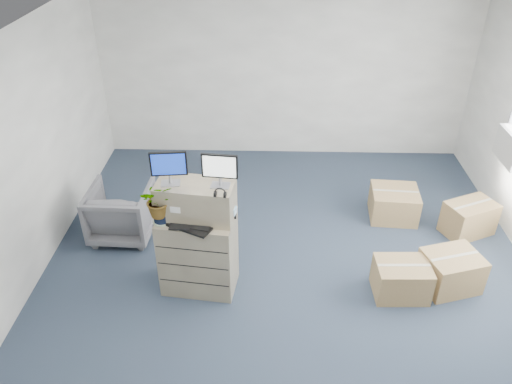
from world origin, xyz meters
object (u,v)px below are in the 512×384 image
filing_cabinet_lower (199,253)px  potted_plant (160,204)px  office_chair (121,210)px  monitor_left (169,166)px  keyboard (190,226)px  water_bottle (206,207)px  monitor_right (220,169)px

filing_cabinet_lower → potted_plant: (-0.36, -0.06, 0.71)m
filing_cabinet_lower → office_chair: filing_cabinet_lower is taller
filing_cabinet_lower → monitor_left: bearing=177.1°
filing_cabinet_lower → office_chair: bearing=147.3°
keyboard → water_bottle: 0.28m
filing_cabinet_lower → water_bottle: 0.62m
potted_plant → office_chair: bearing=127.7°
monitor_left → potted_plant: bearing=-143.3°
filing_cabinet_lower → office_chair: 1.50m
monitor_left → office_chair: 1.75m
monitor_left → keyboard: size_ratio=0.79×
monitor_left → keyboard: monitor_left is taller
monitor_right → office_chair: size_ratio=0.47×
potted_plant → office_chair: size_ratio=0.58×
monitor_right → keyboard: monitor_right is taller
monitor_left → keyboard: (0.20, -0.21, -0.61)m
potted_plant → water_bottle: bearing=13.0°
monitor_right → potted_plant: size_ratio=0.81×
monitor_right → filing_cabinet_lower: bearing=-171.7°
monitor_left → monitor_right: monitor_left is taller
filing_cabinet_lower → water_bottle: bearing=28.2°
filing_cabinet_lower → office_chair: (-1.15, 0.96, -0.08)m
monitor_left → office_chair: bearing=128.2°
monitor_right → water_bottle: 0.53m
filing_cabinet_lower → water_bottle: water_bottle is taller
keyboard → potted_plant: potted_plant is taller
office_chair → monitor_right: bearing=148.3°
monitor_left → filing_cabinet_lower: bearing=-16.5°
keyboard → office_chair: keyboard is taller
monitor_left → potted_plant: 0.43m
monitor_left → potted_plant: size_ratio=0.82×
monitor_right → potted_plant: (-0.64, -0.08, -0.39)m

